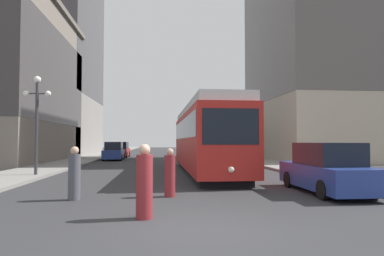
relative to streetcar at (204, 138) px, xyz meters
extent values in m
plane|color=#303033|center=(-1.92, -13.03, -2.10)|extent=(200.00, 200.00, 0.00)
cube|color=gray|center=(-10.16, 26.97, -2.03)|extent=(3.34, 120.00, 0.15)
cube|color=gray|center=(6.32, 26.97, -2.03)|extent=(3.34, 120.00, 0.15)
cube|color=black|center=(0.00, 0.01, -1.93)|extent=(2.21, 13.63, 0.35)
cube|color=red|center=(0.00, 0.01, -0.20)|extent=(2.60, 14.82, 3.10)
cube|color=black|center=(0.00, 0.01, 0.50)|extent=(2.63, 14.23, 1.08)
cube|color=silver|center=(0.00, 0.01, 1.57)|extent=(2.40, 14.52, 0.44)
cube|color=black|center=(0.00, -7.38, 0.34)|extent=(2.21, 0.08, 1.40)
sphere|color=#F2EACC|center=(0.00, -7.45, -1.30)|extent=(0.24, 0.24, 0.24)
cube|color=black|center=(3.67, 18.59, -1.93)|extent=(2.42, 10.47, 0.35)
cube|color=#B7B7BA|center=(3.67, 18.59, -0.20)|extent=(2.82, 11.38, 3.10)
cube|color=black|center=(3.67, 18.59, 0.34)|extent=(2.84, 10.93, 1.30)
cube|color=black|center=(3.80, 12.95, 0.11)|extent=(2.31, 0.13, 1.71)
cylinder|color=black|center=(-8.01, 13.11, -1.78)|extent=(0.20, 0.64, 0.64)
cylinder|color=black|center=(-8.08, 16.00, -1.78)|extent=(0.20, 0.64, 0.64)
cylinder|color=black|center=(-6.30, 13.15, -1.78)|extent=(0.20, 0.64, 0.64)
cylinder|color=black|center=(-6.37, 16.04, -1.78)|extent=(0.20, 0.64, 0.64)
cube|color=navy|center=(-7.19, 14.57, -1.50)|extent=(1.91, 4.70, 0.84)
cube|color=black|center=(-7.19, 14.69, -0.68)|extent=(1.64, 2.60, 0.80)
cylinder|color=black|center=(-8.09, 19.53, -1.78)|extent=(0.20, 0.65, 0.64)
cylinder|color=black|center=(-8.00, 22.23, -1.78)|extent=(0.20, 0.65, 0.64)
cylinder|color=black|center=(-6.38, 19.48, -1.78)|extent=(0.20, 0.65, 0.64)
cylinder|color=black|center=(-6.29, 22.18, -1.78)|extent=(0.20, 0.65, 0.64)
cube|color=maroon|center=(-7.19, 20.85, -1.50)|extent=(1.94, 4.42, 0.84)
cube|color=black|center=(-7.19, 20.96, -0.68)|extent=(1.66, 2.45, 0.80)
cylinder|color=black|center=(4.23, -6.76, -1.78)|extent=(0.19, 0.64, 0.64)
cylinder|color=black|center=(4.18, -9.76, -1.78)|extent=(0.19, 0.64, 0.64)
cylinder|color=black|center=(2.52, -6.73, -1.78)|extent=(0.19, 0.64, 0.64)
cylinder|color=black|center=(2.47, -9.73, -1.78)|extent=(0.19, 0.64, 0.64)
cube|color=navy|center=(3.35, -8.24, -1.50)|extent=(1.88, 4.88, 0.84)
cube|color=black|center=(3.34, -8.36, -0.68)|extent=(1.63, 2.69, 0.80)
cylinder|color=maroon|center=(-3.10, -11.80, -1.33)|extent=(0.40, 0.40, 1.54)
sphere|color=tan|center=(-3.10, -11.80, -0.43)|extent=(0.28, 0.28, 0.28)
cylinder|color=#4C4C56|center=(-5.43, -8.93, -1.37)|extent=(0.38, 0.38, 1.46)
sphere|color=tan|center=(-5.43, -8.93, -0.52)|extent=(0.26, 0.26, 0.26)
cylinder|color=maroon|center=(-2.37, -8.60, -1.40)|extent=(0.37, 0.37, 1.40)
sphere|color=tan|center=(-2.37, -8.60, -0.59)|extent=(0.25, 0.25, 0.25)
cylinder|color=#333338|center=(-9.09, -1.73, 0.45)|extent=(0.16, 0.16, 4.81)
sphere|color=white|center=(-9.09, -1.73, 3.02)|extent=(0.36, 0.36, 0.36)
sphere|color=white|center=(-9.64, -1.73, 2.28)|extent=(0.31, 0.31, 0.31)
sphere|color=white|center=(-8.54, -1.73, 2.28)|extent=(0.31, 0.31, 0.31)
cube|color=#333338|center=(-9.09, -1.73, 2.28)|extent=(1.10, 0.06, 0.06)
cube|color=gray|center=(-17.03, 27.63, 13.39)|extent=(10.40, 18.37, 30.99)
cube|color=#423F43|center=(-17.03, 27.63, 14.94)|extent=(10.44, 18.41, 18.59)
cube|color=#B2A893|center=(14.44, 13.09, 9.74)|extent=(12.89, 15.52, 23.69)
cube|color=#595451|center=(14.44, 13.09, 10.93)|extent=(12.93, 15.56, 14.21)
camera|label=1|loc=(-2.77, -20.14, -0.23)|focal=31.76mm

